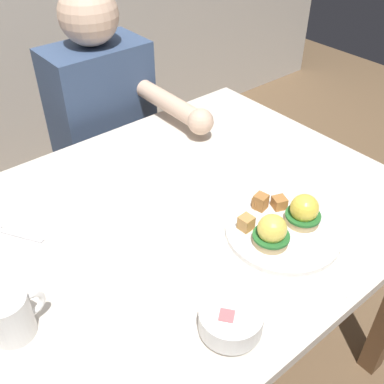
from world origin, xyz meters
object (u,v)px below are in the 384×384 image
Objects in this scene: fruit_bowl at (231,321)px; coffee_mug at (11,315)px; diner_person at (109,129)px; dining_table at (173,245)px; eggs_benedict_plate at (284,226)px; fork at (10,233)px.

coffee_mug reaches higher than fruit_bowl.
diner_person reaches higher than fruit_bowl.
dining_table is 10.76× the size of coffee_mug.
coffee_mug is at bearing 140.86° from fruit_bowl.
coffee_mug is at bearing 166.65° from eggs_benedict_plate.
dining_table is 10.00× the size of fruit_bowl.
fruit_bowl is at bearing -157.67° from eggs_benedict_plate.
dining_table is 0.38m from fruit_bowl.
eggs_benedict_plate is 0.30m from fruit_bowl.
eggs_benedict_plate is 2.42× the size of coffee_mug.
fruit_bowl reaches higher than dining_table.
fruit_bowl is 1.08× the size of coffee_mug.
eggs_benedict_plate is 1.91× the size of fork.
diner_person is at bearing 72.80° from fruit_bowl.
fruit_bowl is at bearing -67.52° from fork.
fruit_bowl is (-0.12, -0.33, 0.14)m from dining_table.
fork is (-0.49, 0.41, -0.02)m from eggs_benedict_plate.
coffee_mug reaches higher than eggs_benedict_plate.
fork reaches higher than dining_table.
dining_table is 1.05× the size of diner_person.
dining_table is at bearing 70.36° from fruit_bowl.
coffee_mug reaches higher than dining_table.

